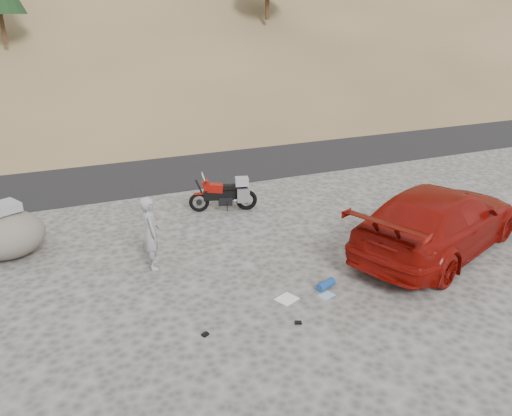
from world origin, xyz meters
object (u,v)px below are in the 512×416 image
(motorcycle, at_px, (226,194))
(boulder, at_px, (6,234))
(man, at_px, (154,267))
(red_car, at_px, (435,250))

(motorcycle, distance_m, boulder, 5.78)
(man, bearing_deg, red_car, -103.96)
(motorcycle, height_order, man, motorcycle)
(red_car, bearing_deg, man, 52.25)
(motorcycle, distance_m, red_car, 5.85)
(motorcycle, xyz_separation_m, red_car, (3.79, -4.43, -0.50))
(motorcycle, bearing_deg, boulder, -157.25)
(red_car, bearing_deg, boulder, 46.82)
(motorcycle, bearing_deg, man, -120.92)
(man, bearing_deg, motorcycle, -44.48)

